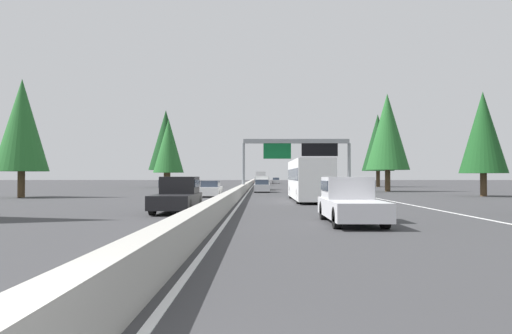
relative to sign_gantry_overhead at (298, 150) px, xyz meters
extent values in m
plane|color=#38383A|center=(6.31, 6.04, -4.93)|extent=(320.00, 320.00, 0.00)
cube|color=#ADAAA3|center=(26.31, 6.34, -4.48)|extent=(180.00, 0.56, 0.90)
cube|color=silver|center=(16.31, -5.48, -4.92)|extent=(160.00, 0.16, 0.01)
cube|color=silver|center=(16.31, 5.79, -4.92)|extent=(160.00, 0.16, 0.01)
cylinder|color=gray|center=(0.04, 6.34, -2.08)|extent=(0.36, 0.36, 5.69)
cylinder|color=gray|center=(0.04, -5.98, -2.08)|extent=(0.36, 0.36, 5.69)
cube|color=gray|center=(0.04, 0.18, 1.01)|extent=(0.50, 12.32, 0.50)
cube|color=#0C602D|center=(-0.11, 2.39, -0.09)|extent=(0.12, 3.20, 1.90)
cube|color=black|center=(-0.11, -2.53, 0.01)|extent=(0.16, 4.20, 1.50)
cube|color=silver|center=(-37.26, 0.76, -4.32)|extent=(5.60, 2.00, 0.70)
cube|color=silver|center=(-36.25, 0.76, -3.52)|extent=(2.24, 1.84, 0.90)
cube|color=#2D3847|center=(-36.25, 0.76, -3.43)|extent=(2.02, 1.92, 0.41)
cylinder|color=black|center=(-35.41, 1.62, -4.53)|extent=(0.80, 0.28, 0.80)
cylinder|color=black|center=(-35.41, -0.10, -4.53)|extent=(0.80, 0.28, 0.80)
cylinder|color=black|center=(-39.11, 1.62, -4.53)|extent=(0.80, 0.28, 0.80)
cylinder|color=black|center=(-39.11, -0.10, -4.53)|extent=(0.80, 0.28, 0.80)
cube|color=white|center=(-19.44, 0.66, -3.28)|extent=(11.50, 2.50, 2.90)
cube|color=#2D3847|center=(-19.44, 0.66, -2.92)|extent=(11.04, 2.55, 0.84)
cylinder|color=black|center=(-15.42, 1.76, -4.43)|extent=(1.00, 0.30, 1.00)
cylinder|color=black|center=(-15.42, -0.44, -4.43)|extent=(1.00, 0.30, 1.00)
cylinder|color=black|center=(-23.47, 1.76, -4.43)|extent=(1.00, 0.30, 1.00)
cylinder|color=black|center=(-23.47, -0.44, -4.43)|extent=(1.00, 0.30, 1.00)
cube|color=red|center=(11.87, -3.19, -4.40)|extent=(4.40, 1.80, 0.76)
cube|color=#2D3847|center=(11.65, -3.19, -3.74)|extent=(2.46, 1.51, 0.56)
cylinder|color=black|center=(13.27, -2.40, -4.61)|extent=(0.64, 0.22, 0.64)
cylinder|color=black|center=(13.27, -3.98, -4.61)|extent=(0.64, 0.22, 0.64)
cylinder|color=black|center=(10.46, -2.40, -4.61)|extent=(0.64, 0.22, 0.64)
cylinder|color=black|center=(10.46, -3.98, -4.61)|extent=(0.64, 0.22, 0.64)
cube|color=black|center=(45.07, 4.00, -3.96)|extent=(5.00, 1.95, 1.44)
cube|color=#2D3847|center=(42.77, 4.00, -3.71)|extent=(0.08, 1.48, 0.56)
cylinder|color=black|center=(46.77, 4.85, -4.58)|extent=(0.70, 0.24, 0.70)
cylinder|color=black|center=(46.77, 3.14, -4.58)|extent=(0.70, 0.24, 0.70)
cylinder|color=black|center=(43.37, 4.85, -4.58)|extent=(0.70, 0.24, 0.70)
cylinder|color=black|center=(43.37, 3.14, -4.58)|extent=(0.70, 0.24, 0.70)
cube|color=white|center=(64.19, 4.25, -3.23)|extent=(6.12, 2.40, 2.50)
cube|color=red|center=(68.44, 4.25, -3.53)|extent=(2.38, 2.30, 1.90)
cylinder|color=black|center=(68.27, 5.31, -4.48)|extent=(0.90, 0.28, 0.90)
cylinder|color=black|center=(68.27, 3.19, -4.48)|extent=(0.90, 0.28, 0.90)
cylinder|color=black|center=(62.49, 5.31, -4.48)|extent=(0.90, 0.28, 0.90)
cylinder|color=black|center=(62.49, 3.19, -4.48)|extent=(0.90, 0.28, 0.90)
cube|color=silver|center=(-0.15, 4.18, -4.40)|extent=(4.40, 1.80, 0.76)
cube|color=#2D3847|center=(-0.37, 4.18, -3.74)|extent=(2.46, 1.51, 0.56)
cylinder|color=black|center=(1.26, 4.97, -4.61)|extent=(0.64, 0.22, 0.64)
cylinder|color=black|center=(1.26, 3.39, -4.61)|extent=(0.64, 0.22, 0.64)
cylinder|color=black|center=(-1.56, 4.97, -4.61)|extent=(0.64, 0.22, 0.64)
cylinder|color=black|center=(-1.56, 3.39, -4.61)|extent=(0.64, 0.22, 0.64)
cube|color=silver|center=(65.22, 0.42, -4.40)|extent=(4.40, 1.80, 0.76)
cube|color=#2D3847|center=(65.00, 0.42, -3.74)|extent=(2.46, 1.51, 0.56)
cylinder|color=black|center=(66.63, 1.21, -4.61)|extent=(0.64, 0.22, 0.64)
cylinder|color=black|center=(66.63, -0.37, -4.61)|extent=(0.64, 0.22, 0.64)
cylinder|color=black|center=(63.81, 1.21, -4.61)|extent=(0.64, 0.22, 0.64)
cylinder|color=black|center=(63.81, -0.37, -4.61)|extent=(0.64, 0.22, 0.64)
cube|color=white|center=(9.61, 4.13, -4.32)|extent=(5.60, 2.00, 0.70)
cube|color=white|center=(10.62, 4.13, -3.52)|extent=(2.24, 1.84, 0.90)
cube|color=#2D3847|center=(10.62, 4.13, -3.43)|extent=(2.02, 1.92, 0.41)
cylinder|color=black|center=(11.46, 4.99, -4.53)|extent=(0.80, 0.28, 0.80)
cylinder|color=black|center=(11.46, 3.27, -4.53)|extent=(0.80, 0.28, 0.80)
cylinder|color=black|center=(7.76, 4.99, -4.53)|extent=(0.80, 0.28, 0.80)
cylinder|color=black|center=(7.76, 3.27, -4.53)|extent=(0.80, 0.28, 0.80)
cube|color=black|center=(-31.28, 8.73, -4.32)|extent=(5.60, 2.00, 0.70)
cube|color=black|center=(-30.27, 8.73, -3.52)|extent=(2.24, 1.84, 0.90)
cube|color=#2D3847|center=(-30.27, 8.73, -3.43)|extent=(2.02, 1.92, 0.41)
cylinder|color=black|center=(-29.43, 9.59, -4.53)|extent=(0.80, 0.28, 0.80)
cylinder|color=black|center=(-29.43, 7.87, -4.53)|extent=(0.80, 0.28, 0.80)
cylinder|color=black|center=(-33.13, 9.59, -4.53)|extent=(0.80, 0.28, 0.80)
cylinder|color=black|center=(-33.13, 7.87, -4.53)|extent=(0.80, 0.28, 0.80)
cube|color=white|center=(-12.40, 8.87, -4.40)|extent=(4.40, 1.80, 0.76)
cube|color=#2D3847|center=(-12.62, 8.87, -3.74)|extent=(2.46, 1.51, 0.56)
cylinder|color=black|center=(-10.99, 9.66, -4.61)|extent=(0.64, 0.22, 0.64)
cylinder|color=black|center=(-10.99, 8.08, -4.61)|extent=(0.64, 0.22, 0.64)
cylinder|color=black|center=(-13.80, 9.66, -4.61)|extent=(0.64, 0.22, 0.64)
cylinder|color=black|center=(-13.80, 8.08, -4.61)|extent=(0.64, 0.22, 0.64)
cylinder|color=#4C3823|center=(-11.26, -16.38, -3.85)|extent=(0.59, 0.59, 2.15)
cone|color=#194C1E|center=(-11.26, -16.38, 1.04)|extent=(4.31, 4.31, 7.63)
cylinder|color=#4C3823|center=(2.76, -11.16, -3.61)|extent=(0.65, 0.65, 2.64)
cone|color=#236028|center=(2.76, -11.16, 2.38)|extent=(5.27, 5.27, 9.34)
cylinder|color=#4C3823|center=(27.87, -16.07, -3.54)|extent=(0.66, 0.66, 2.78)
cone|color=#143D19|center=(27.87, -16.07, 2.77)|extent=(5.55, 5.55, 9.84)
cylinder|color=#4C3823|center=(-13.97, 25.42, -3.78)|extent=(0.61, 0.61, 2.31)
cone|color=#236028|center=(-13.97, 25.42, 1.47)|extent=(4.62, 4.62, 8.19)
cylinder|color=#4C3823|center=(27.00, 20.65, -3.47)|extent=(0.68, 0.68, 2.92)
cone|color=#143D19|center=(27.00, 20.65, 3.16)|extent=(5.84, 5.84, 10.35)
cylinder|color=#4C3823|center=(20.79, 19.00, -3.72)|extent=(0.62, 0.62, 2.42)
cone|color=#236028|center=(20.79, 19.00, 1.78)|extent=(4.84, 4.84, 8.59)
camera|label=1|loc=(-56.65, 4.38, -3.03)|focal=34.19mm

